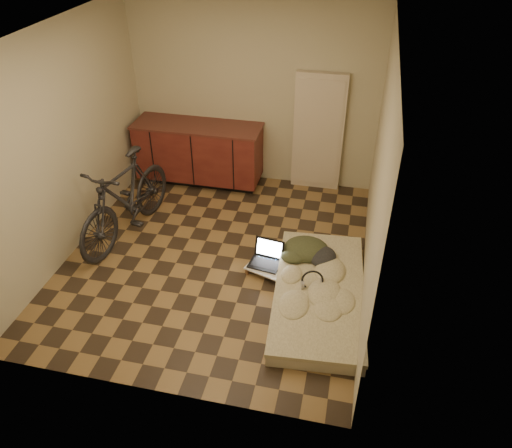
% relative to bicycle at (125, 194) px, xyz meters
% --- Properties ---
extents(room_shell, '(3.50, 4.00, 2.60)m').
position_rel_bicycle_xyz_m(room_shell, '(1.20, -0.18, 0.70)').
color(room_shell, brown).
rests_on(room_shell, ground).
extents(cabinets, '(1.84, 0.62, 0.91)m').
position_rel_bicycle_xyz_m(cabinets, '(0.45, 1.52, -0.13)').
color(cabinets, black).
rests_on(cabinets, ground).
extents(appliance_panel, '(0.70, 0.10, 1.70)m').
position_rel_bicycle_xyz_m(appliance_panel, '(2.15, 1.76, 0.25)').
color(appliance_panel, beige).
rests_on(appliance_panel, ground).
extents(bicycle, '(0.87, 1.92, 1.20)m').
position_rel_bicycle_xyz_m(bicycle, '(0.00, 0.00, 0.00)').
color(bicycle, black).
rests_on(bicycle, ground).
extents(futon, '(1.10, 2.05, 0.17)m').
position_rel_bicycle_xyz_m(futon, '(2.50, -0.69, -0.51)').
color(futon, '#BEB498').
rests_on(futon, ground).
extents(clothing_pile, '(0.60, 0.51, 0.22)m').
position_rel_bicycle_xyz_m(clothing_pile, '(2.32, -0.13, -0.32)').
color(clothing_pile, '#313720').
rests_on(clothing_pile, futon).
extents(headphones, '(0.31, 0.29, 0.17)m').
position_rel_bicycle_xyz_m(headphones, '(2.42, -0.67, -0.34)').
color(headphones, black).
rests_on(headphones, futon).
extents(lap_desk, '(0.69, 0.55, 0.10)m').
position_rel_bicycle_xyz_m(lap_desk, '(1.95, -0.37, -0.51)').
color(lap_desk, brown).
rests_on(lap_desk, ground).
extents(laptop, '(0.40, 0.37, 0.24)m').
position_rel_bicycle_xyz_m(laptop, '(1.84, -0.30, -0.45)').
color(laptop, black).
rests_on(laptop, lap_desk).
extents(mouse, '(0.10, 0.12, 0.04)m').
position_rel_bicycle_xyz_m(mouse, '(2.13, -0.47, -0.48)').
color(mouse, white).
rests_on(mouse, lap_desk).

